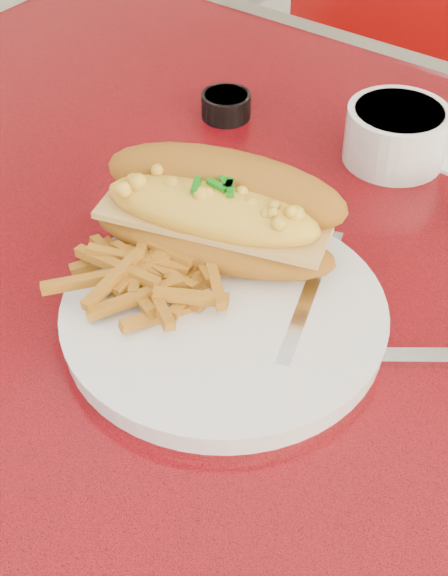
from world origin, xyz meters
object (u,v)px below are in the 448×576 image
Objects in this scene: diner_table at (277,368)px; knife at (338,358)px; mac_hoagie at (216,212)px; dinner_plate at (224,315)px; gravy_ramekin at (396,133)px; sauce_cup_left at (226,104)px; fork at (310,290)px.

diner_table is 0.22m from knife.
diner_table is 6.69× the size of knife.
mac_hoagie is 0.16m from knife.
dinner_plate is at bearing -65.25° from mac_hoagie.
gravy_ramekin is (0.05, 0.24, -0.03)m from mac_hoagie.
gravy_ramekin is at bearing 10.03° from sauce_cup_left.
gravy_ramekin is 1.83× the size of sauce_cup_left.
sauce_cup_left is at bearing -169.97° from gravy_ramekin.
fork reaches higher than diner_table.
fork is 1.43× the size of gravy_ramekin.
fork is at bearing -78.61° from gravy_ramekin.
mac_hoagie is 0.25m from gravy_ramekin.
fork is 0.90× the size of knife.
fork is at bearing -42.73° from diner_table.
mac_hoagie is at bearing 131.34° from dinner_plate.
dinner_plate is at bearing 156.40° from knife.
sauce_cup_left reaches higher than fork.
diner_table is 0.29m from sauce_cup_left.
fork is at bearing 107.34° from knife.
gravy_ramekin is at bearing 90.71° from dinner_plate.
mac_hoagie is at bearing -55.49° from sauce_cup_left.
dinner_plate is at bearing -53.94° from sauce_cup_left.
fork is (0.04, 0.06, 0.01)m from dinner_plate.
diner_table is 10.66× the size of gravy_ramekin.
knife is (0.10, -0.28, -0.03)m from gravy_ramekin.
dinner_plate is 0.30m from gravy_ramekin.
knife is at bearing -40.04° from diner_table.
fork is 2.61× the size of sauce_cup_left.
sauce_cup_left is 0.34× the size of knife.
diner_table is at bearing -40.43° from sauce_cup_left.
mac_hoagie reaches higher than sauce_cup_left.
mac_hoagie reaches higher than diner_table.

